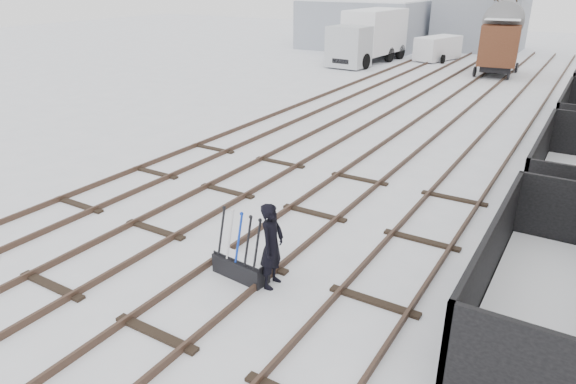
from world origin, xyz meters
name	(u,v)px	position (x,y,z in m)	size (l,w,h in m)	color
ground	(251,262)	(0.00, 0.00, 0.00)	(120.00, 120.00, 0.00)	white
tracks	(432,123)	(0.00, 13.67, 0.07)	(13.90, 52.00, 0.16)	black
shed_left	(365,24)	(-13.00, 36.00, 2.05)	(10.00, 8.00, 4.10)	#969DA9
shed_right	(480,23)	(-4.00, 40.00, 2.25)	(7.00, 6.00, 4.50)	#969DA9
ground_frame	(240,265)	(0.16, -0.61, 0.28)	(1.33, 0.55, 1.49)	black
worker	(272,246)	(0.91, -0.51, 0.93)	(0.68, 0.45, 1.87)	black
freight_wagon_a	(548,309)	(6.00, 0.19, 0.86)	(2.21, 5.51, 2.25)	black
box_van_wagon	(500,42)	(-0.10, 28.01, 2.08)	(3.05, 4.96, 3.58)	black
lorry	(369,36)	(-9.28, 28.23, 1.92)	(3.12, 8.38, 3.73)	black
panel_van	(438,48)	(-5.20, 32.07, 0.92)	(2.80, 4.35, 1.77)	white
crane	(317,19)	(-17.00, 34.48, 2.42)	(1.99, 5.41, 9.18)	#313035
tree_far_left	(501,16)	(-1.66, 35.85, 3.12)	(0.30, 0.30, 6.25)	black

